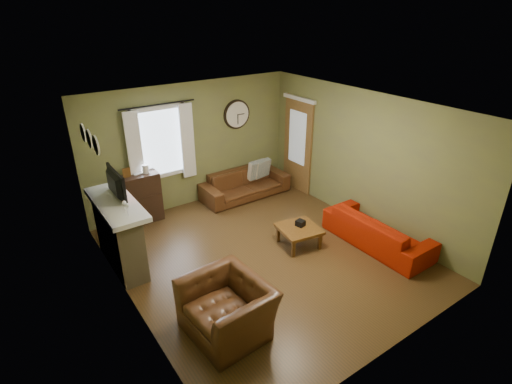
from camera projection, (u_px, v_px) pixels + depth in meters
floor at (264, 255)px, 6.98m from camera, size 4.60×5.20×0.00m
ceiling at (266, 108)px, 5.86m from camera, size 4.60×5.20×0.00m
wall_left at (124, 231)px, 5.24m from camera, size 0.00×5.20×2.60m
wall_right at (362, 159)px, 7.61m from camera, size 0.00×5.20×2.60m
wall_back at (192, 145)px, 8.35m from camera, size 4.60×0.00×2.60m
wall_front at (401, 268)px, 4.50m from camera, size 4.60×0.00×2.60m
fireplace at (119, 237)px, 6.51m from camera, size 0.40×1.40×1.10m
firebox at (133, 246)px, 6.72m from camera, size 0.04×0.60×0.55m
mantel at (116, 204)px, 6.28m from camera, size 0.58×1.60×0.08m
tv at (112, 188)px, 6.30m from camera, size 0.08×0.60×0.35m
tv_screen at (117, 184)px, 6.32m from camera, size 0.02×0.62×0.36m
medallion_left at (96, 145)px, 5.43m from camera, size 0.28×0.28×0.03m
medallion_mid at (89, 139)px, 5.69m from camera, size 0.28×0.28×0.03m
medallion_right at (83, 133)px, 5.95m from camera, size 0.28×0.28×0.03m
window_pane at (160, 142)px, 7.88m from camera, size 1.00×0.02×1.30m
curtain_rod at (158, 105)px, 7.48m from camera, size 0.03×0.03×1.50m
curtain_left at (135, 152)px, 7.55m from camera, size 0.28×0.04×1.55m
curtain_right at (188, 141)px, 8.12m from camera, size 0.28×0.04×1.55m
wall_clock at (237, 115)px, 8.66m from camera, size 0.64×0.06×0.64m
door at (298, 146)px, 9.07m from camera, size 0.05×0.90×2.10m
bookshelf at (139, 199)px, 7.86m from camera, size 0.85×0.36×1.01m
book at (133, 176)px, 7.71m from camera, size 0.19×0.25×0.02m
sofa_brown at (245, 184)px, 9.01m from camera, size 2.01×0.79×0.59m
pillow_left at (262, 168)px, 9.17m from camera, size 0.43×0.19×0.41m
pillow_right at (257, 170)px, 9.10m from camera, size 0.44×0.16×0.43m
sofa_red at (377, 230)px, 7.19m from camera, size 0.79×2.02×0.59m
armchair at (227, 308)px, 5.26m from camera, size 1.06×1.19×0.73m
coffee_table at (299, 236)px, 7.21m from camera, size 0.78×0.78×0.36m
tissue_box at (300, 224)px, 7.18m from camera, size 0.17×0.17×0.11m
wine_glass_a at (128, 210)px, 5.82m from camera, size 0.07×0.07×0.20m
wine_glass_b at (125, 207)px, 5.92m from camera, size 0.06×0.06×0.18m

